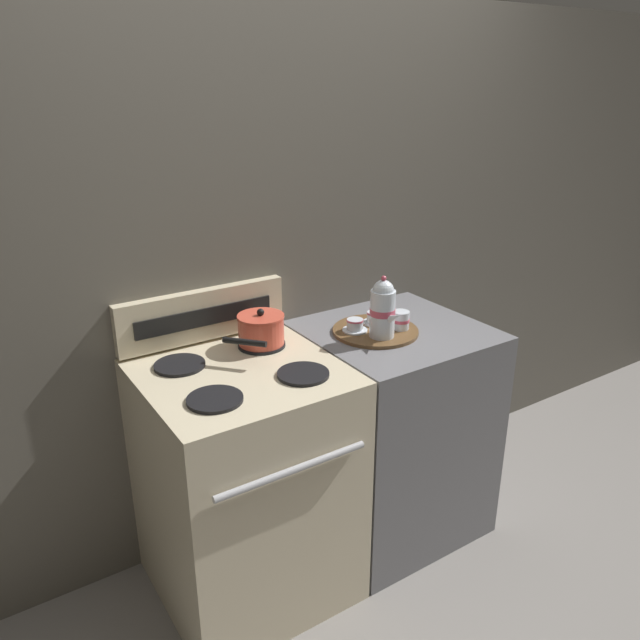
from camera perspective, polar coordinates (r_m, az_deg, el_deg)
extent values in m
plane|color=gray|center=(2.86, 0.39, -19.96)|extent=(6.00, 6.00, 0.00)
cube|color=#666056|center=(2.58, -3.96, 3.47)|extent=(6.00, 0.05, 2.20)
cube|color=beige|center=(2.43, -6.75, -14.57)|extent=(0.68, 0.67, 0.93)
cylinder|color=silver|center=(2.03, -2.48, -13.55)|extent=(0.55, 0.02, 0.02)
cylinder|color=black|center=(2.26, -12.72, -4.04)|extent=(0.18, 0.18, 0.01)
cylinder|color=black|center=(2.38, -5.35, -2.25)|extent=(0.18, 0.18, 0.01)
cylinder|color=black|center=(2.01, -9.59, -7.16)|extent=(0.18, 0.18, 0.01)
cylinder|color=black|center=(2.14, -1.55, -4.95)|extent=(0.18, 0.18, 0.01)
cube|color=beige|center=(2.41, -10.68, 0.47)|extent=(0.67, 0.05, 0.20)
cube|color=black|center=(2.39, -10.43, 0.28)|extent=(0.55, 0.01, 0.07)
cube|color=slate|center=(2.76, 6.52, -9.88)|extent=(0.70, 0.67, 0.93)
cylinder|color=#D14C38|center=(2.36, -5.40, -0.97)|extent=(0.17, 0.17, 0.10)
cylinder|color=#D14C38|center=(2.34, -5.45, 0.32)|extent=(0.18, 0.18, 0.01)
sphere|color=black|center=(2.33, -5.46, 0.71)|extent=(0.03, 0.03, 0.03)
cylinder|color=black|center=(2.21, -6.91, -2.01)|extent=(0.12, 0.13, 0.02)
cylinder|color=brown|center=(2.50, 5.09, -0.99)|extent=(0.34, 0.34, 0.01)
cylinder|color=silver|center=(2.40, 5.73, 0.57)|extent=(0.10, 0.10, 0.19)
cylinder|color=#C6475B|center=(2.40, 5.74, 0.78)|extent=(0.10, 0.10, 0.03)
sphere|color=silver|center=(2.37, 5.81, 2.68)|extent=(0.08, 0.08, 0.08)
sphere|color=#C6475B|center=(2.36, 5.86, 3.82)|extent=(0.02, 0.02, 0.02)
cone|color=silver|center=(2.35, 6.84, 0.26)|extent=(0.03, 0.07, 0.06)
cylinder|color=silver|center=(2.56, 5.02, -0.23)|extent=(0.10, 0.10, 0.01)
cylinder|color=silver|center=(2.55, 5.03, 0.29)|extent=(0.06, 0.06, 0.04)
cylinder|color=#C6475B|center=(2.54, 5.05, 0.66)|extent=(0.07, 0.07, 0.01)
cylinder|color=silver|center=(2.48, 3.20, -0.93)|extent=(0.10, 0.10, 0.01)
cylinder|color=silver|center=(2.47, 3.21, -0.40)|extent=(0.06, 0.06, 0.04)
cylinder|color=#C6475B|center=(2.46, 3.22, -0.02)|extent=(0.07, 0.07, 0.01)
cylinder|color=silver|center=(2.50, 7.38, 0.00)|extent=(0.07, 0.07, 0.07)
cylinder|color=#C6475B|center=(2.50, 7.38, 0.00)|extent=(0.07, 0.07, 0.01)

